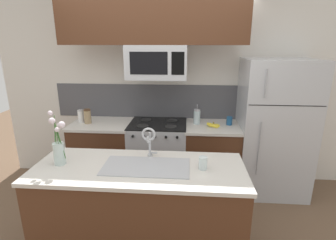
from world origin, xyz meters
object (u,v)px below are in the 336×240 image
at_px(stove_range, 158,155).
at_px(storage_jar_medium, 88,116).
at_px(refrigerator, 273,128).
at_px(sink_faucet, 149,138).
at_px(flower_vase, 59,148).
at_px(banana_bunch, 213,125).
at_px(french_press, 197,117).
at_px(coffee_tin, 229,121).
at_px(storage_jar_tall, 81,116).
at_px(microwave, 157,62).
at_px(drinking_glass, 203,163).

relative_size(stove_range, storage_jar_medium, 4.77).
bearing_deg(stove_range, refrigerator, 0.76).
height_order(sink_faucet, flower_vase, flower_vase).
height_order(refrigerator, banana_bunch, refrigerator).
relative_size(french_press, coffee_tin, 2.43).
bearing_deg(storage_jar_tall, french_press, 1.58).
bearing_deg(banana_bunch, french_press, 150.40).
height_order(storage_jar_tall, storage_jar_medium, storage_jar_medium).
distance_m(coffee_tin, flower_vase, 2.13).
bearing_deg(storage_jar_medium, microwave, 0.52).
bearing_deg(french_press, microwave, -171.11).
distance_m(microwave, storage_jar_medium, 1.19).
bearing_deg(microwave, coffee_tin, 4.29).
distance_m(banana_bunch, sink_faucet, 1.22).
xyz_separation_m(sink_faucet, drinking_glass, (0.49, -0.19, -0.14)).
relative_size(sink_faucet, drinking_glass, 2.71).
relative_size(refrigerator, storage_jar_medium, 9.09).
bearing_deg(storage_jar_medium, stove_range, 1.79).
xyz_separation_m(refrigerator, storage_jar_tall, (-2.57, -0.00, 0.11)).
bearing_deg(storage_jar_tall, microwave, -2.04).
height_order(stove_range, drinking_glass, drinking_glass).
bearing_deg(stove_range, drinking_glass, -66.76).
bearing_deg(microwave, drinking_glass, -66.41).
distance_m(stove_range, french_press, 0.76).
relative_size(refrigerator, sink_faucet, 5.79).
xyz_separation_m(refrigerator, coffee_tin, (-0.57, 0.03, 0.08)).
xyz_separation_m(stove_range, french_press, (0.52, 0.06, 0.55)).
height_order(microwave, french_press, microwave).
relative_size(refrigerator, coffee_tin, 16.10).
xyz_separation_m(french_press, sink_faucet, (-0.48, -1.12, 0.10)).
xyz_separation_m(french_press, coffee_tin, (0.43, -0.01, -0.04)).
bearing_deg(storage_jar_medium, sink_faucet, -46.11).
distance_m(storage_jar_tall, coffee_tin, 2.01).
xyz_separation_m(refrigerator, french_press, (-1.00, 0.04, 0.12)).
bearing_deg(storage_jar_tall, stove_range, -0.90).
bearing_deg(sink_faucet, stove_range, 92.32).
xyz_separation_m(microwave, drinking_glass, (0.54, -1.23, -0.76)).
bearing_deg(banana_bunch, microwave, 176.94).
distance_m(microwave, storage_jar_tall, 1.29).
xyz_separation_m(microwave, french_press, (0.52, 0.08, -0.72)).
height_order(refrigerator, drinking_glass, refrigerator).
height_order(stove_range, refrigerator, refrigerator).
bearing_deg(coffee_tin, refrigerator, -3.03).
distance_m(french_press, coffee_tin, 0.43).
height_order(microwave, storage_jar_tall, microwave).
relative_size(stove_range, french_press, 3.48).
xyz_separation_m(storage_jar_medium, banana_bunch, (1.68, -0.03, -0.07)).
xyz_separation_m(banana_bunch, coffee_tin, (0.22, 0.11, 0.03)).
bearing_deg(coffee_tin, storage_jar_medium, -177.59).
distance_m(stove_range, storage_jar_tall, 1.19).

